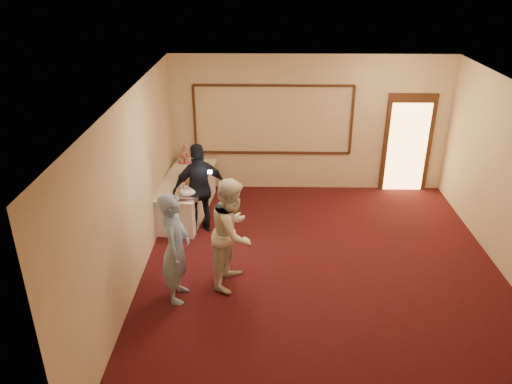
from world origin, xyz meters
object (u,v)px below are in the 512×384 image
at_px(man, 176,248).
at_px(tart, 192,182).
at_px(woman, 233,233).
at_px(plate_stack_b, 191,168).
at_px(guest, 200,189).
at_px(pavlova_tray, 188,192).
at_px(buffet_table, 186,195).
at_px(cupcake_stand, 184,155).
at_px(plate_stack_a, 183,175).

bearing_deg(man, tart, 5.80).
xyz_separation_m(man, woman, (0.82, 0.44, 0.02)).
relative_size(plate_stack_b, guest, 0.10).
relative_size(woman, guest, 1.02).
bearing_deg(guest, man, 65.65).
xyz_separation_m(pavlova_tray, woman, (0.92, -1.55, 0.04)).
height_order(pavlova_tray, plate_stack_b, pavlova_tray).
bearing_deg(pavlova_tray, buffet_table, 102.29).
relative_size(man, woman, 0.98).
xyz_separation_m(plate_stack_b, man, (0.20, -3.17, 0.03)).
height_order(cupcake_stand, man, man).
distance_m(plate_stack_b, tart, 0.59).
bearing_deg(cupcake_stand, buffet_table, -81.00).
relative_size(plate_stack_b, man, 0.10).
bearing_deg(tart, woman, -66.41).
distance_m(buffet_table, man, 2.90).
height_order(plate_stack_a, guest, guest).
bearing_deg(buffet_table, plate_stack_a, -151.06).
xyz_separation_m(pavlova_tray, guest, (0.20, 0.11, 0.02)).
bearing_deg(plate_stack_a, plate_stack_b, 70.83).
bearing_deg(man, cupcake_stand, 9.59).
bearing_deg(pavlova_tray, tart, 92.28).
bearing_deg(woman, cupcake_stand, 36.31).
bearing_deg(man, plate_stack_b, 6.74).
xyz_separation_m(pavlova_tray, cupcake_stand, (-0.32, 1.73, 0.07)).
distance_m(pavlova_tray, man, 1.99).
relative_size(pavlova_tray, plate_stack_a, 3.04).
bearing_deg(pavlova_tray, guest, 28.95).
distance_m(cupcake_stand, man, 3.74).
relative_size(cupcake_stand, plate_stack_a, 2.35).
height_order(buffet_table, cupcake_stand, cupcake_stand).
xyz_separation_m(plate_stack_a, plate_stack_b, (0.12, 0.35, -0.00)).
height_order(plate_stack_a, woman, woman).
bearing_deg(man, pavlova_tray, 5.91).
xyz_separation_m(plate_stack_a, man, (0.32, -2.82, 0.03)).
height_order(pavlova_tray, cupcake_stand, cupcake_stand).
height_order(woman, guest, woman).
bearing_deg(buffet_table, man, -84.36).
xyz_separation_m(buffet_table, man, (0.28, -2.84, 0.49)).
bearing_deg(cupcake_stand, pavlova_tray, -79.38).
xyz_separation_m(plate_stack_a, tart, (0.20, -0.23, -0.05)).
xyz_separation_m(plate_stack_b, woman, (1.02, -2.73, 0.05)).
height_order(pavlova_tray, woman, woman).
xyz_separation_m(plate_stack_a, guest, (0.43, -0.71, 0.03)).
xyz_separation_m(buffet_table, guest, (0.39, -0.74, 0.49)).
xyz_separation_m(plate_stack_b, tart, (0.08, -0.58, -0.05)).
bearing_deg(guest, woman, 91.75).
bearing_deg(man, woman, -58.62).
bearing_deg(buffet_table, cupcake_stand, 99.00).
relative_size(man, guest, 1.00).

